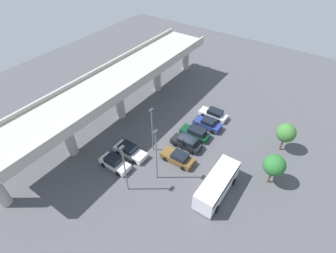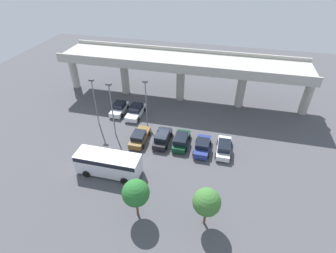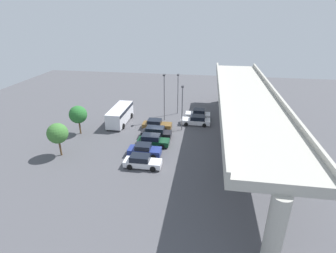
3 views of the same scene
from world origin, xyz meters
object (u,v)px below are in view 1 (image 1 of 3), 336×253
parked_car_1 (130,151)px  shuttle_bus (217,184)px  lamp_post_near_aisle (152,127)px  parked_car_4 (195,133)px  parked_car_5 (208,124)px  parked_car_2 (178,158)px  lamp_post_by_overpass (124,166)px  tree_front_centre (286,133)px  parked_car_3 (187,143)px  tree_front_left (274,165)px  lamp_post_mid_lot (156,152)px  parked_car_6 (214,114)px  parked_car_0 (115,163)px

parked_car_1 → shuttle_bus: shuttle_bus is taller
parked_car_1 → shuttle_bus: 12.91m
shuttle_bus → lamp_post_near_aisle: size_ratio=1.05×
parked_car_4 → shuttle_bus: bearing=134.5°
parked_car_5 → parked_car_1: bearing=61.5°
parked_car_2 → lamp_post_by_overpass: 8.61m
shuttle_bus → tree_front_centre: tree_front_centre is taller
parked_car_3 → shuttle_bus: 8.55m
tree_front_left → shuttle_bus: bearing=137.3°
parked_car_2 → tree_front_centre: bearing=-136.5°
parked_car_1 → parked_car_2: size_ratio=1.03×
parked_car_2 → parked_car_5: bearing=-89.6°
lamp_post_mid_lot → tree_front_left: 14.23m
parked_car_1 → parked_car_6: size_ratio=1.05×
shuttle_bus → lamp_post_near_aisle: (1.39, 10.66, 2.69)m
parked_car_1 → parked_car_2: bearing=23.8°
parked_car_0 → tree_front_centre: bearing=42.6°
parked_car_3 → tree_front_left: size_ratio=1.00×
parked_car_3 → parked_car_6: parked_car_3 is taller
parked_car_4 → lamp_post_by_overpass: size_ratio=0.60×
lamp_post_by_overpass → lamp_post_mid_lot: bearing=-28.5°
parked_car_0 → parked_car_6: (17.01, -6.00, -0.03)m
parked_car_2 → parked_car_3: (3.11, 0.52, 0.08)m
lamp_post_mid_lot → lamp_post_by_overpass: 4.00m
parked_car_6 → shuttle_bus: (-12.98, -7.02, 0.88)m
parked_car_3 → lamp_post_by_overpass: lamp_post_by_overpass is taller
parked_car_2 → lamp_post_near_aisle: lamp_post_near_aisle is taller
parked_car_0 → lamp_post_by_overpass: lamp_post_by_overpass is taller
parked_car_2 → parked_car_5: size_ratio=1.08×
parked_car_0 → shuttle_bus: 13.65m
parked_car_5 → lamp_post_mid_lot: size_ratio=0.54×
parked_car_3 → tree_front_left: tree_front_left is taller
parked_car_2 → parked_car_4: size_ratio=1.05×
parked_car_3 → parked_car_4: 2.60m
tree_front_left → parked_car_6: bearing=56.5°
parked_car_2 → parked_car_6: bearing=-87.8°
lamp_post_by_overpass → tree_front_left: bearing=-51.7°
parked_car_4 → parked_car_3: bearing=90.9°
parked_car_6 → lamp_post_near_aisle: bearing=72.5°
parked_car_1 → tree_front_left: size_ratio=1.07×
parked_car_5 → lamp_post_by_overpass: lamp_post_by_overpass is taller
parked_car_2 → parked_car_5: 8.65m
parked_car_1 → parked_car_6: bearing=67.7°
parked_car_5 → parked_car_3: bearing=85.2°
lamp_post_near_aisle → lamp_post_by_overpass: lamp_post_by_overpass is taller
parked_car_3 → parked_car_6: 8.31m
lamp_post_near_aisle → parked_car_2: bearing=-87.6°
parked_car_2 → parked_car_6: (11.42, 0.43, 0.02)m
parked_car_4 → tree_front_left: (-2.10, -11.92, 2.39)m
parked_car_2 → parked_car_4: parked_car_4 is taller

